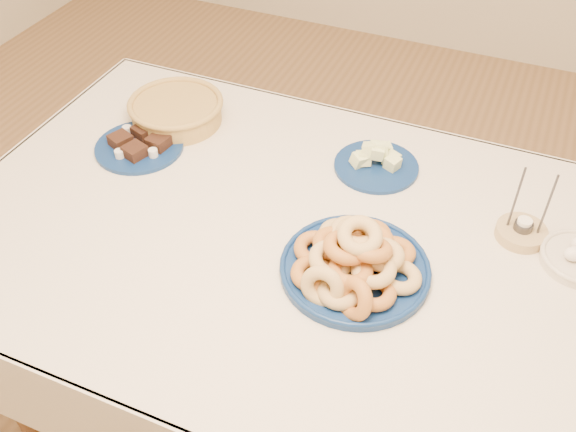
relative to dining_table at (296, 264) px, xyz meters
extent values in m
plane|color=olive|center=(0.00, 0.00, -0.64)|extent=(5.00, 5.00, 0.00)
cylinder|color=brown|center=(-0.70, 0.40, -0.28)|extent=(0.06, 0.06, 0.72)
cylinder|color=brown|center=(0.70, 0.40, -0.28)|extent=(0.06, 0.06, 0.72)
cube|color=silver|center=(0.00, 0.00, 0.10)|extent=(1.70, 1.10, 0.02)
cube|color=silver|center=(0.00, 0.55, -0.03)|extent=(1.70, 0.01, 0.28)
cube|color=silver|center=(-0.85, 0.00, -0.03)|extent=(0.01, 1.10, 0.28)
cylinder|color=navy|center=(0.17, -0.06, 0.11)|extent=(0.39, 0.39, 0.02)
torus|color=navy|center=(0.17, -0.06, 0.12)|extent=(0.40, 0.40, 0.01)
torus|color=tan|center=(0.27, -0.07, 0.14)|extent=(0.12, 0.12, 0.04)
torus|color=#9E5A23|center=(0.24, 0.00, 0.14)|extent=(0.11, 0.11, 0.04)
torus|color=#9E5A23|center=(0.17, 0.03, 0.14)|extent=(0.14, 0.14, 0.03)
torus|color=tan|center=(0.11, 0.00, 0.14)|extent=(0.11, 0.11, 0.04)
torus|color=#9E5A23|center=(0.07, -0.06, 0.14)|extent=(0.14, 0.14, 0.04)
torus|color=#9E5A23|center=(0.09, -0.13, 0.14)|extent=(0.13, 0.13, 0.04)
torus|color=tan|center=(0.16, -0.15, 0.14)|extent=(0.12, 0.12, 0.04)
torus|color=#9E5A23|center=(0.23, -0.13, 0.14)|extent=(0.12, 0.12, 0.03)
torus|color=tan|center=(0.22, -0.05, 0.17)|extent=(0.14, 0.14, 0.03)
torus|color=#9E5A23|center=(0.19, -0.01, 0.17)|extent=(0.11, 0.11, 0.04)
torus|color=tan|center=(0.14, -0.01, 0.17)|extent=(0.13, 0.13, 0.04)
torus|color=#9E5A23|center=(0.11, -0.05, 0.17)|extent=(0.13, 0.12, 0.04)
torus|color=tan|center=(0.12, -0.10, 0.17)|extent=(0.13, 0.12, 0.06)
torus|color=#9E5A23|center=(0.17, -0.12, 0.17)|extent=(0.11, 0.11, 0.03)
torus|color=tan|center=(0.22, -0.10, 0.17)|extent=(0.14, 0.14, 0.05)
torus|color=#9E5A23|center=(0.20, -0.07, 0.20)|extent=(0.11, 0.12, 0.06)
torus|color=tan|center=(0.16, -0.03, 0.20)|extent=(0.14, 0.14, 0.04)
torus|color=#9E5A23|center=(0.15, -0.09, 0.20)|extent=(0.14, 0.14, 0.05)
torus|color=tan|center=(0.17, -0.07, 0.23)|extent=(0.13, 0.14, 0.06)
torus|color=tan|center=(0.13, -0.17, 0.15)|extent=(0.10, 0.06, 0.10)
torus|color=#9E5A23|center=(0.20, -0.17, 0.15)|extent=(0.12, 0.11, 0.10)
cylinder|color=navy|center=(0.10, 0.32, 0.11)|extent=(0.26, 0.26, 0.01)
cube|color=#D6EB94|center=(0.09, 0.33, 0.16)|extent=(0.05, 0.05, 0.04)
cube|color=#D6EB94|center=(0.07, 0.31, 0.13)|extent=(0.05, 0.05, 0.04)
cube|color=#D6EB94|center=(0.10, 0.32, 0.16)|extent=(0.04, 0.04, 0.04)
cube|color=#D6EB94|center=(0.11, 0.36, 0.13)|extent=(0.05, 0.05, 0.04)
cube|color=#D6EB94|center=(0.10, 0.32, 0.16)|extent=(0.04, 0.04, 0.05)
cube|color=#D6EB94|center=(0.13, 0.33, 0.13)|extent=(0.05, 0.04, 0.04)
cube|color=#D6EB94|center=(0.10, 0.33, 0.16)|extent=(0.04, 0.05, 0.04)
cube|color=#D6EB94|center=(0.14, 0.32, 0.13)|extent=(0.05, 0.05, 0.04)
cube|color=#D6EB94|center=(0.08, 0.32, 0.16)|extent=(0.05, 0.04, 0.05)
cube|color=#D6EB94|center=(0.06, 0.30, 0.13)|extent=(0.06, 0.05, 0.05)
cylinder|color=navy|center=(-0.53, 0.14, 0.11)|extent=(0.30, 0.30, 0.01)
cube|color=black|center=(-0.57, 0.12, 0.13)|extent=(0.07, 0.07, 0.03)
cube|color=black|center=(-0.51, 0.10, 0.13)|extent=(0.07, 0.07, 0.03)
cube|color=black|center=(-0.54, 0.19, 0.13)|extent=(0.07, 0.07, 0.03)
cube|color=black|center=(-0.47, 0.16, 0.13)|extent=(0.06, 0.06, 0.03)
cylinder|color=silver|center=(-0.59, 0.18, 0.13)|extent=(0.03, 0.03, 0.02)
cylinder|color=silver|center=(-0.55, 0.08, 0.13)|extent=(0.03, 0.03, 0.02)
cylinder|color=silver|center=(-0.47, 0.12, 0.13)|extent=(0.03, 0.03, 0.02)
cylinder|color=olive|center=(-0.50, 0.30, 0.14)|extent=(0.28, 0.28, 0.06)
torus|color=olive|center=(-0.50, 0.30, 0.17)|extent=(0.29, 0.29, 0.02)
cylinder|color=tan|center=(0.49, 0.20, 0.12)|extent=(0.12, 0.12, 0.03)
cylinder|color=#414146|center=(0.49, 0.20, 0.14)|extent=(0.04, 0.04, 0.02)
cylinder|color=white|center=(0.49, 0.20, 0.16)|extent=(0.03, 0.03, 0.01)
cylinder|color=#414146|center=(0.46, 0.20, 0.22)|extent=(0.01, 0.01, 0.17)
cylinder|color=#414146|center=(0.53, 0.20, 0.22)|extent=(0.01, 0.01, 0.17)
ellipsoid|color=white|center=(0.61, 0.14, 0.15)|extent=(0.05, 0.05, 0.03)
camera|label=1|loc=(0.41, -1.01, 1.17)|focal=40.00mm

